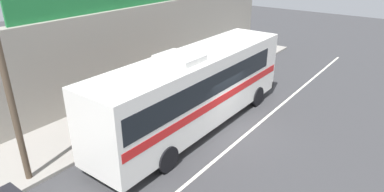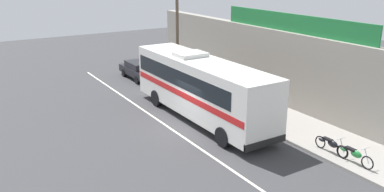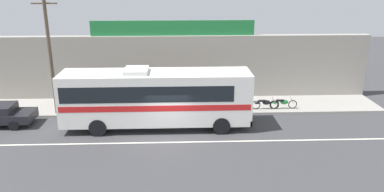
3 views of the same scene
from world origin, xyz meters
TOP-DOWN VIEW (x-y plane):
  - ground_plane at (0.00, 0.00)m, footprint 70.00×70.00m
  - sidewalk_slab at (0.00, 5.20)m, footprint 30.00×3.60m
  - storefront_facade at (0.00, 7.35)m, footprint 30.00×0.70m
  - storefront_billboard at (0.28, 7.35)m, footprint 12.00×0.12m
  - road_center_stripe at (0.00, -0.80)m, footprint 30.00×0.14m
  - intercity_bus at (-0.81, 1.48)m, footprint 11.46×2.66m
  - utility_pole at (-7.63, 3.87)m, footprint 1.60×0.22m
  - motorcycle_blue at (7.91, 4.11)m, footprint 1.95×0.56m
  - motorcycle_red at (6.64, 4.08)m, footprint 1.94×0.56m
  - pedestrian_far_right at (-1.59, 5.31)m, footprint 0.30×0.48m

SIDE VIEW (x-z plane):
  - ground_plane at x=0.00m, z-range 0.00..0.00m
  - road_center_stripe at x=0.00m, z-range 0.00..0.01m
  - sidewalk_slab at x=0.00m, z-range 0.00..0.14m
  - motorcycle_blue at x=7.91m, z-range 0.09..1.04m
  - motorcycle_red at x=6.64m, z-range 0.09..1.04m
  - pedestrian_far_right at x=-1.59m, z-range 0.28..2.01m
  - intercity_bus at x=-0.81m, z-range 0.17..3.96m
  - storefront_facade at x=0.00m, z-range 0.00..4.80m
  - utility_pole at x=-7.63m, z-range 0.27..8.14m
  - storefront_billboard at x=0.28m, z-range 4.80..5.90m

